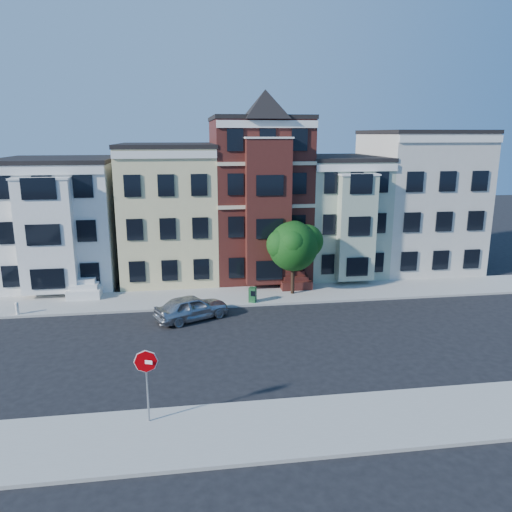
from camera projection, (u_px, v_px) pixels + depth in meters
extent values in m
plane|color=black|center=(297.00, 342.00, 27.11)|extent=(120.00, 120.00, 0.00)
cube|color=#9E9B93|center=(271.00, 295.00, 34.78)|extent=(60.00, 4.00, 0.15)
cube|color=#9E9B93|center=(343.00, 423.00, 19.41)|extent=(60.00, 4.00, 0.15)
cube|color=white|center=(63.00, 222.00, 37.85)|extent=(8.00, 9.00, 9.00)
cube|color=beige|center=(169.00, 213.00, 38.86)|extent=(7.00, 9.00, 10.00)
cube|color=#411814|center=(258.00, 199.00, 39.61)|extent=(7.00, 9.00, 12.00)
cube|color=#9DAB91|center=(336.00, 215.00, 40.89)|extent=(6.00, 9.00, 9.00)
cube|color=beige|center=(417.00, 202.00, 41.64)|extent=(8.00, 9.00, 11.00)
imported|color=#ACAEB4|center=(192.00, 308.00, 30.21)|extent=(4.85, 3.55, 1.53)
cube|color=#1C542A|center=(253.00, 295.00, 32.97)|extent=(0.58, 0.55, 1.00)
cylinder|color=silver|center=(17.00, 309.00, 30.76)|extent=(0.28, 0.28, 0.63)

